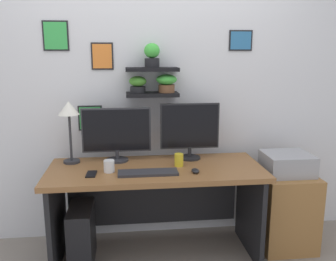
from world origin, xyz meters
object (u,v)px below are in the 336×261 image
object	(u,v)px
coffee_mug	(109,166)
desk_lamp	(69,115)
cell_phone	(91,174)
computer_mouse	(195,171)
keyboard	(148,173)
drawer_cabinet	(284,209)
monitor_left	(117,133)
monitor_right	(190,129)
desk	(156,190)
computer_tower_left	(82,235)
printer	(287,164)
pen_cup	(179,160)

from	to	relation	value
coffee_mug	desk_lamp	bearing A→B (deg)	139.25
cell_phone	coffee_mug	bearing A→B (deg)	23.01
coffee_mug	computer_mouse	bearing A→B (deg)	-7.98
keyboard	drawer_cabinet	world-z (taller)	keyboard
computer_mouse	desk_lamp	xyz separation A→B (m)	(-0.95, 0.36, 0.38)
monitor_left	keyboard	distance (m)	0.48
monitor_right	cell_phone	xyz separation A→B (m)	(-0.78, -0.33, -0.24)
monitor_right	coffee_mug	xyz separation A→B (m)	(-0.65, -0.28, -0.20)
desk	computer_tower_left	world-z (taller)	desk
coffee_mug	keyboard	bearing A→B (deg)	-15.41
cell_phone	printer	xyz separation A→B (m)	(1.57, 0.18, -0.03)
printer	computer_tower_left	size ratio (longest dim) A/B	0.83
cell_phone	printer	distance (m)	1.58
desk	monitor_right	xyz separation A→B (m)	(0.30, 0.16, 0.46)
keyboard	coffee_mug	size ratio (longest dim) A/B	4.89
computer_mouse	cell_phone	world-z (taller)	computer_mouse
cell_phone	computer_tower_left	world-z (taller)	cell_phone
computer_mouse	desk_lamp	bearing A→B (deg)	159.31
computer_mouse	coffee_mug	world-z (taller)	coffee_mug
cell_phone	computer_tower_left	bearing A→B (deg)	143.58
monitor_right	printer	xyz separation A→B (m)	(0.79, -0.15, -0.28)
monitor_left	printer	size ratio (longest dim) A/B	1.46
coffee_mug	pen_cup	world-z (taller)	pen_cup
monitor_left	desk_lamp	world-z (taller)	desk_lamp
keyboard	printer	world-z (taller)	printer
keyboard	computer_mouse	world-z (taller)	computer_mouse
monitor_right	keyboard	world-z (taller)	monitor_right
printer	desk_lamp	bearing A→B (deg)	175.45
desk	printer	world-z (taller)	printer
cell_phone	computer_tower_left	distance (m)	0.54
coffee_mug	monitor_right	bearing A→B (deg)	23.15
monitor_left	desk_lamp	distance (m)	0.40
keyboard	pen_cup	bearing A→B (deg)	32.32
desk_lamp	pen_cup	world-z (taller)	desk_lamp
desk	coffee_mug	world-z (taller)	coffee_mug
keyboard	printer	distance (m)	1.18
pen_cup	computer_mouse	bearing A→B (deg)	-59.83
pen_cup	desk_lamp	bearing A→B (deg)	167.54
printer	computer_tower_left	world-z (taller)	printer
keyboard	desk_lamp	distance (m)	0.79
desk	keyboard	size ratio (longest dim) A/B	3.77
monitor_right	desk_lamp	distance (m)	0.98
printer	monitor_right	bearing A→B (deg)	169.20
computer_mouse	pen_cup	distance (m)	0.20
drawer_cabinet	keyboard	bearing A→B (deg)	-169.92
coffee_mug	pen_cup	distance (m)	0.54
monitor_left	coffee_mug	bearing A→B (deg)	-100.85
keyboard	computer_tower_left	world-z (taller)	keyboard
cell_phone	pen_cup	bearing A→B (deg)	13.28
desk	coffee_mug	distance (m)	0.45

